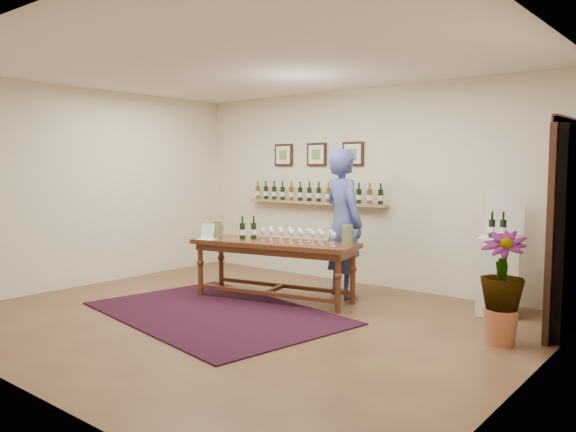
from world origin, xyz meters
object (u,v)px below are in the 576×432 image
Objects in this scene: potted_plant at (502,288)px; person at (343,223)px; tasting_table at (274,250)px; display_pedestal at (498,276)px.

potted_plant is 2.43m from person.
person is at bearing 40.28° from tasting_table.
tasting_table is at bearing 77.19° from person.
person is (-1.88, -0.37, 0.52)m from display_pedestal.
tasting_table is at bearing -155.74° from display_pedestal.
person is at bearing 162.18° from potted_plant.
potted_plant reaches higher than display_pedestal.
potted_plant is at bearing -172.90° from person.
potted_plant reaches higher than tasting_table.
person is (0.56, 0.73, 0.32)m from tasting_table.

